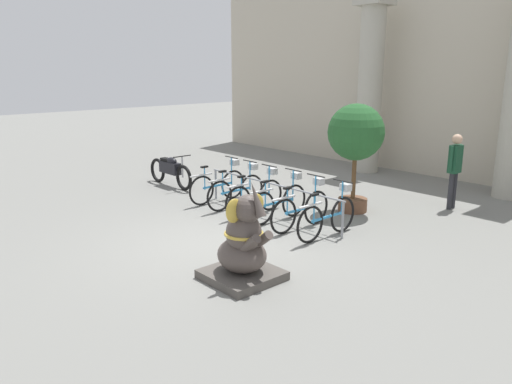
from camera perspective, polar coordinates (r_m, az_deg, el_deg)
The scene contains 14 objects.
ground_plane at distance 9.51m, azimuth -4.09°, elevation -5.91°, with size 60.00×60.00×0.00m, color slate.
building_facade at distance 15.74m, azimuth 21.82°, elevation 12.25°, with size 20.00×0.20×6.00m.
column_left at distance 16.03m, azimuth 12.90°, elevation 11.56°, with size 0.94×0.94×5.16m.
bike_rack at distance 11.03m, azimuth 1.72°, elevation 0.29°, with size 4.12×0.05×0.77m.
bicycle_0 at distance 12.31m, azimuth -4.29°, elevation 0.83°, with size 0.48×1.70×1.08m.
bicycle_1 at distance 11.78m, azimuth -2.21°, elevation 0.24°, with size 0.48×1.70×1.08m.
bicycle_2 at distance 11.24m, azimuth -0.04°, elevation -0.43°, with size 0.48×1.70×1.08m.
bicycle_3 at distance 10.78m, azimuth 2.69°, elevation -1.08°, with size 0.48×1.70×1.08m.
bicycle_4 at distance 10.27m, azimuth 5.21°, elevation -1.91°, with size 0.48×1.70×1.08m.
bicycle_5 at distance 9.83m, azimuth 8.23°, elevation -2.74°, with size 0.48×1.70×1.08m.
elephant_statue at distance 7.76m, azimuth -1.43°, elevation -6.22°, with size 1.07×1.07×1.65m.
motorcycle at distance 14.07m, azimuth -9.77°, elevation 2.50°, with size 2.03×0.55×0.94m.
person_pedestrian at distance 12.42m, azimuth 21.77°, elevation 2.98°, with size 0.23×0.47×1.76m.
potted_tree at distance 11.45m, azimuth 11.33°, elevation 6.20°, with size 1.27×1.27×2.47m.
Camera 1 is at (7.07, -5.46, 3.27)m, focal length 35.00 mm.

